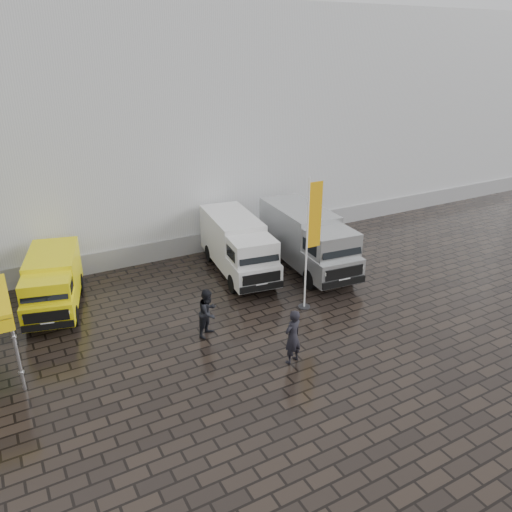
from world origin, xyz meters
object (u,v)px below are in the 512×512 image
(flagpole, at_px, (311,236))
(person_tent, at_px, (208,312))
(van_silver, at_px, (307,241))
(person_front, at_px, (293,337))
(wheelie_bin, at_px, (322,222))
(van_white, at_px, (238,247))
(van_yellow, at_px, (53,284))

(flagpole, bearing_deg, person_tent, -179.65)
(van_silver, distance_m, person_front, 7.94)
(wheelie_bin, height_order, person_front, person_front)
(van_white, bearing_deg, flagpole, -69.26)
(van_yellow, bearing_deg, person_tent, -31.86)
(van_silver, bearing_deg, flagpole, -117.92)
(wheelie_bin, xyz_separation_m, person_tent, (-10.40, -7.21, 0.37))
(flagpole, bearing_deg, van_yellow, 152.11)
(flagpole, relative_size, person_tent, 2.95)
(van_yellow, xyz_separation_m, flagpole, (9.12, -4.83, 1.98))
(van_yellow, distance_m, person_tent, 6.72)
(person_front, bearing_deg, van_silver, -144.31)
(flagpole, distance_m, person_tent, 4.97)
(van_silver, relative_size, person_tent, 3.48)
(van_yellow, xyz_separation_m, wheelie_bin, (15.04, 2.36, -0.56))
(flagpole, height_order, wheelie_bin, flagpole)
(van_white, height_order, van_silver, van_silver)
(flagpole, bearing_deg, van_white, 102.75)
(wheelie_bin, distance_m, person_front, 13.36)
(van_yellow, xyz_separation_m, van_white, (8.13, -0.44, 0.19))
(van_silver, xyz_separation_m, flagpole, (-2.15, -3.26, 1.69))
(van_silver, distance_m, person_tent, 7.41)
(van_yellow, height_order, wheelie_bin, van_yellow)
(flagpole, xyz_separation_m, person_front, (-2.72, -3.00, -2.11))
(van_yellow, height_order, van_silver, van_silver)
(van_silver, distance_m, flagpole, 4.26)
(van_white, relative_size, person_tent, 3.22)
(person_tent, bearing_deg, van_yellow, 99.51)
(van_yellow, bearing_deg, van_silver, 6.51)
(wheelie_bin, bearing_deg, van_white, -164.28)
(person_front, bearing_deg, flagpole, -148.66)
(van_white, height_order, person_tent, van_white)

